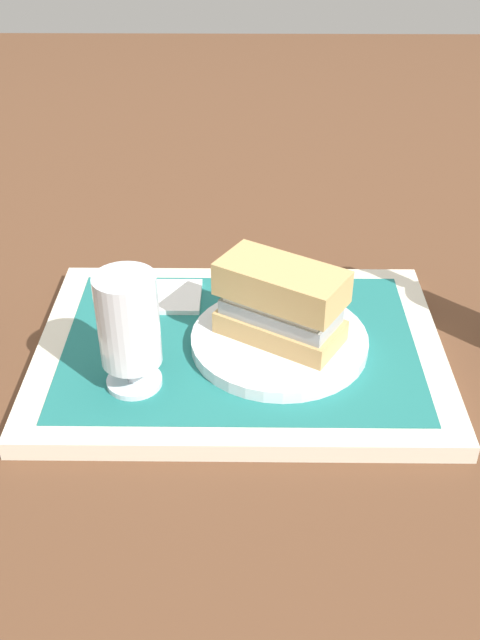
% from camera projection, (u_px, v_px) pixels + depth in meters
% --- Properties ---
extents(ground_plane, '(3.00, 3.00, 0.00)m').
position_uv_depth(ground_plane, '(240.00, 357.00, 0.81)').
color(ground_plane, brown).
extents(tray, '(0.44, 0.32, 0.02)m').
position_uv_depth(tray, '(240.00, 350.00, 0.80)').
color(tray, beige).
rests_on(tray, ground_plane).
extents(placemat, '(0.38, 0.27, 0.00)m').
position_uv_depth(placemat, '(240.00, 342.00, 0.79)').
color(placemat, '#1E6B66').
rests_on(placemat, tray).
extents(plate, '(0.19, 0.19, 0.01)m').
position_uv_depth(plate, '(279.00, 341.00, 0.78)').
color(plate, white).
rests_on(plate, placemat).
extents(sandwich, '(0.14, 0.12, 0.08)m').
position_uv_depth(sandwich, '(278.00, 301.00, 0.76)').
color(sandwich, tan).
rests_on(sandwich, plate).
extents(beer_glass, '(0.06, 0.06, 0.12)m').
position_uv_depth(beer_glass, '(129.00, 329.00, 0.70)').
color(beer_glass, silver).
rests_on(beer_glass, placemat).
extents(napkin_folded, '(0.09, 0.07, 0.01)m').
position_uv_depth(napkin_folded, '(163.00, 296.00, 0.86)').
color(napkin_folded, white).
rests_on(napkin_folded, placemat).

